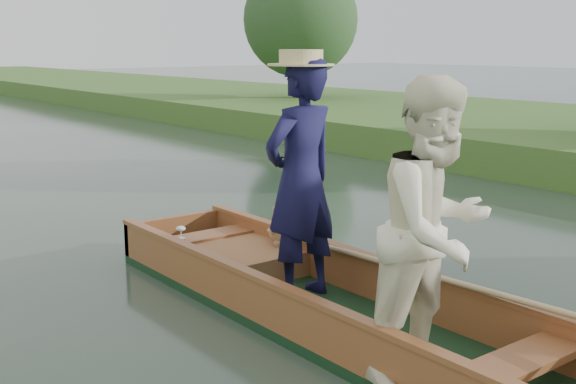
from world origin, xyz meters
TOP-DOWN VIEW (x-y plane):
  - ground at (0.00, 0.00)m, footprint 120.00×120.00m
  - trees_far at (0.18, 8.11)m, footprint 22.75×15.49m
  - punt at (-0.06, -0.24)m, footprint 1.21×5.00m

SIDE VIEW (x-z plane):
  - ground at x=0.00m, z-range 0.00..0.00m
  - punt at x=-0.06m, z-range -0.30..1.75m
  - trees_far at x=0.18m, z-range 0.31..4.76m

